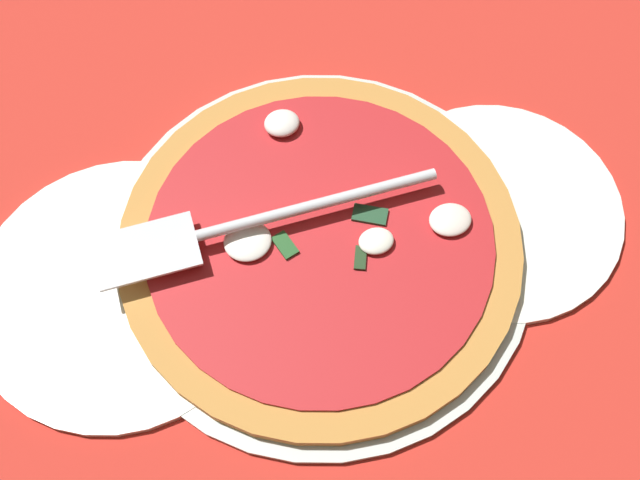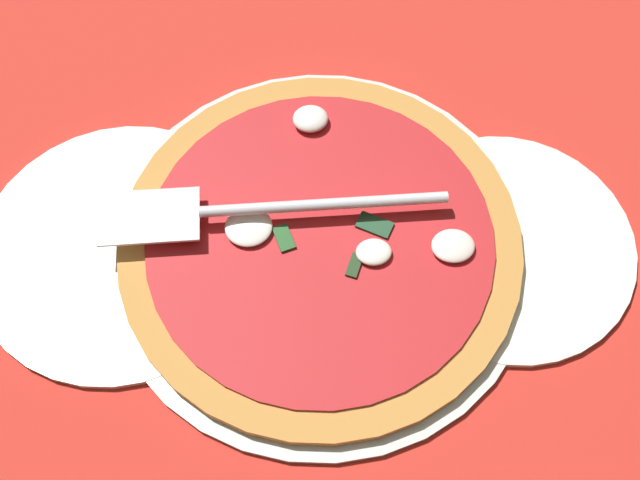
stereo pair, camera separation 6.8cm
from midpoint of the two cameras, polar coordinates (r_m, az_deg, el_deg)
name	(u,v)px [view 1 (the left image)]	position (r cm, az deg, el deg)	size (l,w,h in cm)	color
ground_plane	(300,234)	(71.27, -4.17, 0.18)	(113.42, 113.42, 0.80)	red
checker_pattern	(300,232)	(70.87, -4.20, 0.34)	(113.42, 113.42, 0.10)	silver
pizza_pan	(320,247)	(69.48, -2.79, -0.82)	(38.02, 38.02, 0.93)	silver
dinner_plate_left	(498,209)	(72.32, 10.27, 1.99)	(22.71, 22.71, 1.00)	white
dinner_plate_right	(121,289)	(70.79, -17.03, -3.71)	(25.69, 25.69, 1.00)	white
pizza	(320,240)	(68.44, -2.82, -0.32)	(35.51, 35.51, 2.75)	#C8843C
pizza_server	(253,225)	(66.97, -7.82, 0.78)	(30.27, 5.27, 1.00)	silver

